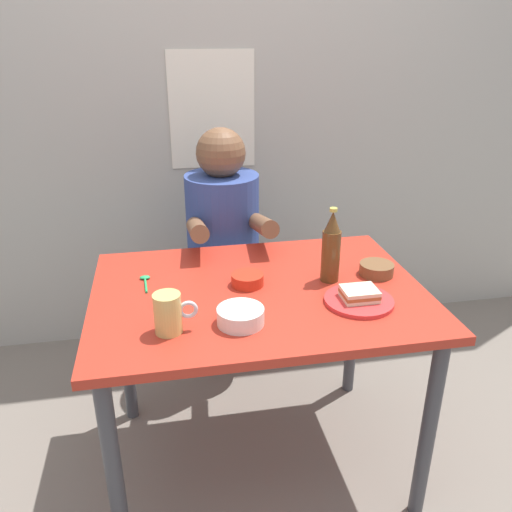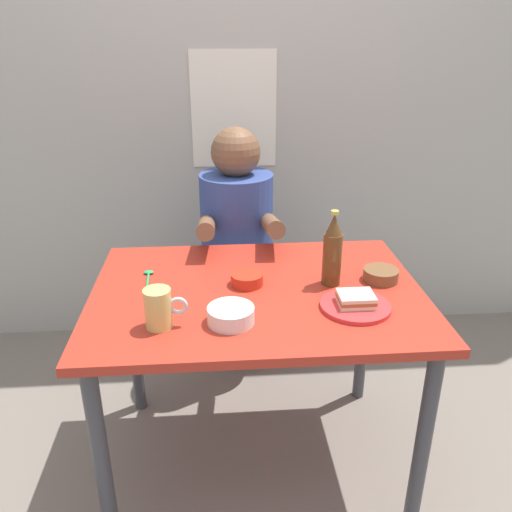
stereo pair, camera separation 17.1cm
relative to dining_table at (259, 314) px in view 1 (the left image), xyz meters
The scene contains 13 objects.
ground_plane 0.65m from the dining_table, ahead, with size 6.00×6.00×0.00m, color slate.
wall_back 1.24m from the dining_table, 90.00° to the left, with size 4.40×0.09×2.60m.
dining_table is the anchor object (origin of this frame).
stool 0.70m from the dining_table, 93.68° to the left, with size 0.34×0.34×0.45m.
person_seated 0.63m from the dining_table, 93.74° to the left, with size 0.33×0.56×0.72m.
plate_orange 0.35m from the dining_table, 26.88° to the right, with size 0.22×0.22×0.01m, color red.
sandwich 0.35m from the dining_table, 26.88° to the right, with size 0.11×0.09×0.04m.
beer_mug 0.40m from the dining_table, 144.90° to the right, with size 0.13×0.08×0.12m.
beer_bottle 0.33m from the dining_table, ahead, with size 0.06×0.06×0.26m.
condiment_bowl_brown 0.45m from the dining_table, ahead, with size 0.12×0.12×0.04m.
sauce_bowl_chili 0.13m from the dining_table, 128.83° to the left, with size 0.11×0.11×0.04m.
rice_bowl_white 0.26m from the dining_table, 114.66° to the right, with size 0.14×0.14×0.05m.
spoon 0.41m from the dining_table, 161.16° to the left, with size 0.04×0.12×0.01m.
Camera 1 is at (-0.29, -1.50, 1.53)m, focal length 36.18 mm.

